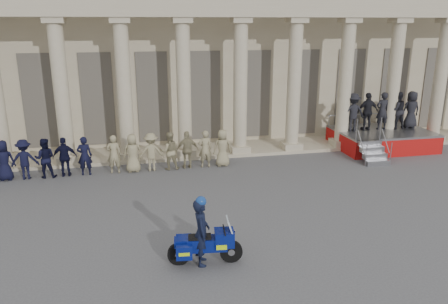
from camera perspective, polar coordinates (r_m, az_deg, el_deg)
ground at (r=12.99m, az=-6.45°, el=-11.45°), size 90.00×90.00×0.00m
building at (r=26.24m, az=-10.03°, el=12.95°), size 40.00×12.50×9.00m
officer_rank at (r=19.11m, az=-23.45°, el=-0.81°), size 15.82×0.62×1.64m
reviewing_stand at (r=23.01m, az=19.79°, el=4.20°), size 4.54×4.28×2.78m
motorcycle at (r=11.60m, az=-2.40°, el=-11.94°), size 1.97×0.85×1.26m
rider at (r=11.41m, az=-2.98°, el=-10.25°), size 0.50×0.70×1.89m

